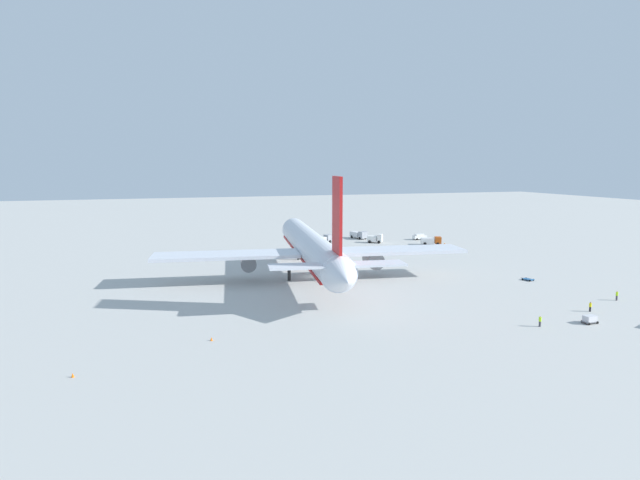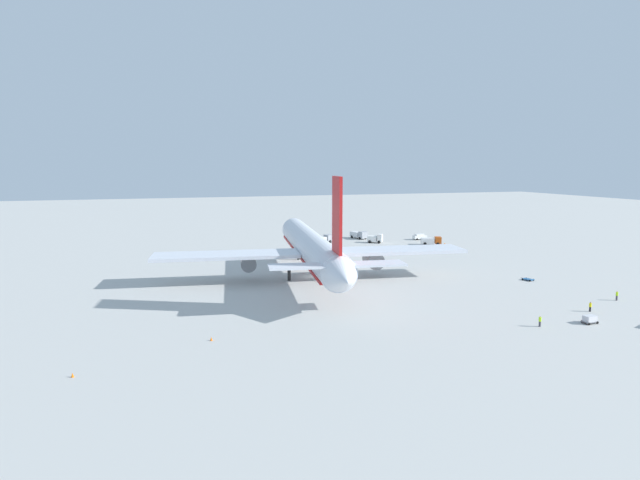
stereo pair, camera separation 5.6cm
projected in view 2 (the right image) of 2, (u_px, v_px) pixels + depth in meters
name	position (u px, v px, depth m)	size (l,w,h in m)	color
ground_plane	(311.00, 277.00, 114.73)	(600.00, 600.00, 0.00)	#B2B2AD
airliner	(312.00, 248.00, 112.52)	(72.16, 67.56, 22.78)	silver
service_truck_1	(359.00, 235.00, 174.11)	(7.29, 4.12, 2.63)	#999EA5
service_truck_2	(375.00, 238.00, 164.71)	(4.65, 5.22, 2.83)	white
service_truck_3	(323.00, 239.00, 164.24)	(4.49, 7.16, 2.50)	#999EA5
service_truck_4	(431.00, 241.00, 160.70)	(4.47, 6.60, 2.50)	#BF4C14
service_van	(420.00, 237.00, 171.80)	(2.16, 4.51, 1.97)	white
baggage_cart_0	(590.00, 319.00, 80.68)	(1.62, 2.89, 1.25)	#595B60
baggage_cart_1	(528.00, 279.00, 110.87)	(2.91, 2.13, 0.40)	#26598C
ground_worker_0	(445.00, 245.00, 153.89)	(0.56, 0.56, 1.66)	#3F3F47
ground_worker_1	(540.00, 321.00, 79.01)	(0.56, 0.56, 1.71)	#3F3F47
ground_worker_2	(590.00, 307.00, 87.16)	(0.54, 0.54, 1.67)	black
ground_worker_3	(617.00, 296.00, 94.37)	(0.49, 0.49, 1.79)	#3F3F47
traffic_cone_0	(211.00, 339.00, 72.74)	(0.36, 0.36, 0.55)	orange
traffic_cone_1	(72.00, 375.00, 60.18)	(0.36, 0.36, 0.55)	orange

